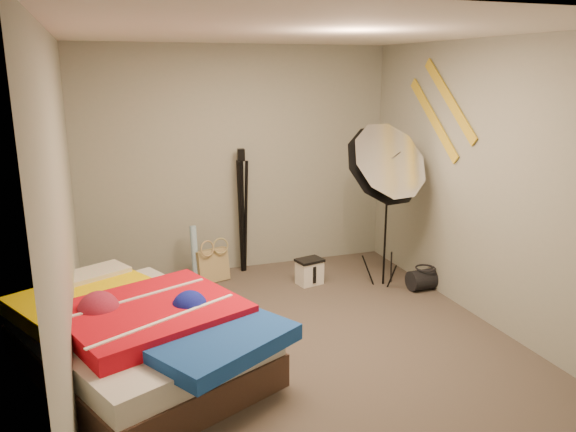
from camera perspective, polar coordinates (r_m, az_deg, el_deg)
name	(u,v)px	position (r m, az deg, el deg)	size (l,w,h in m)	color
floor	(300,343)	(4.85, 1.25, -12.77)	(4.00, 4.00, 0.00)	#52473D
ceiling	(302,32)	(4.31, 1.44, 18.22)	(4.00, 4.00, 0.00)	silver
wall_back	(238,161)	(6.29, -5.08, 5.62)	(3.50, 3.50, 0.00)	gray
wall_front	(453,290)	(2.71, 16.42, -7.18)	(3.50, 3.50, 0.00)	gray
wall_left	(63,217)	(4.15, -21.92, -0.09)	(4.00, 4.00, 0.00)	gray
wall_right	(486,184)	(5.27, 19.47, 3.09)	(4.00, 4.00, 0.00)	gray
tote_bag	(212,266)	(6.15, -7.69, -5.01)	(0.35, 0.11, 0.35)	tan
wrapping_roll	(195,255)	(6.08, -9.45, -3.93)	(0.07, 0.07, 0.63)	teal
camera_case	(309,272)	(6.04, 2.19, -5.75)	(0.26, 0.18, 0.26)	white
duffel_bag	(425,279)	(6.07, 13.71, -6.27)	(0.21, 0.21, 0.35)	black
wall_stripe_upper	(450,100)	(5.66, 16.11, 11.24)	(0.02, 1.10, 0.10)	gold
wall_stripe_lower	(433,119)	(5.88, 14.56, 9.49)	(0.02, 1.10, 0.10)	gold
bed	(138,335)	(4.48, -14.96, -11.63)	(2.09, 2.31, 0.57)	#462F25
photo_umbrella	(383,166)	(5.64, 9.67, 4.99)	(1.02, 0.71, 1.82)	black
camera_tripod	(242,202)	(6.25, -4.69, 1.38)	(0.09, 0.09, 1.40)	black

